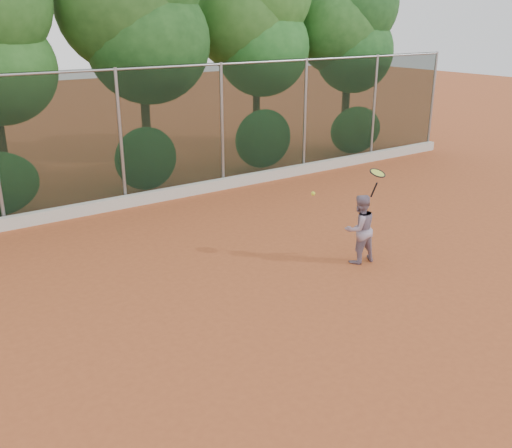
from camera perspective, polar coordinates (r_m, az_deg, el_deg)
ground at (r=9.69m, az=3.41°, el=-8.63°), size 80.00×80.00×0.00m
concrete_curb at (r=15.16m, az=-12.64°, el=2.25°), size 24.00×0.20×0.30m
tennis_player at (r=11.44m, az=10.32°, el=-0.49°), size 0.73×0.60×1.40m
chainlink_fence at (r=14.91m, az=-13.41°, el=8.69°), size 24.09×0.09×3.50m
foliage_backdrop at (r=16.35m, az=-18.76°, el=18.14°), size 23.70×3.63×7.55m
tennis_racket at (r=11.22m, az=12.02°, el=4.82°), size 0.38×0.37×0.58m
tennis_ball_in_flight at (r=9.61m, az=5.74°, el=3.04°), size 0.07×0.07×0.07m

